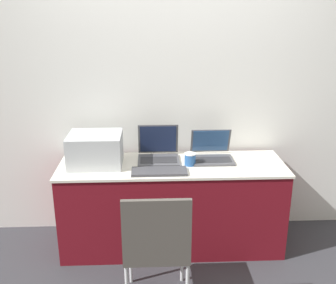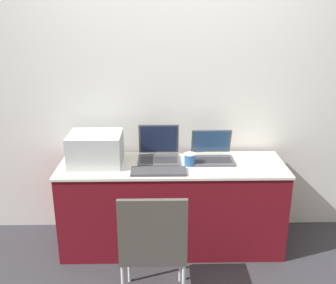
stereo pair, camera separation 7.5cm
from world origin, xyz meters
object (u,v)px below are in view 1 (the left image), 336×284
object	(u,v)px
printer	(95,148)
laptop_right	(212,153)
external_keyboard	(159,171)
laptop_left	(158,152)
chair	(157,241)
coffee_cup	(190,159)

from	to	relation	value
printer	laptop_right	size ratio (longest dim) A/B	1.25
printer	external_keyboard	bearing A→B (deg)	-20.70
printer	laptop_left	world-z (taller)	laptop_left
external_keyboard	printer	bearing A→B (deg)	159.30
printer	chair	xyz separation A→B (m)	(0.47, -0.80, -0.35)
laptop_left	laptop_right	xyz separation A→B (m)	(0.45, -0.01, -0.01)
chair	printer	bearing A→B (deg)	120.58
coffee_cup	printer	bearing A→B (deg)	176.50
coffee_cup	chair	world-z (taller)	chair
coffee_cup	laptop_right	bearing A→B (deg)	33.00
laptop_right	chair	bearing A→B (deg)	-118.54
laptop_right	chair	size ratio (longest dim) A/B	0.37
chair	laptop_right	bearing A→B (deg)	61.46
laptop_right	coffee_cup	size ratio (longest dim) A/B	3.34
printer	coffee_cup	distance (m)	0.76
coffee_cup	chair	distance (m)	0.85
laptop_left	laptop_right	bearing A→B (deg)	-1.76
laptop_left	external_keyboard	world-z (taller)	laptop_left
chair	external_keyboard	bearing A→B (deg)	86.93
laptop_left	coffee_cup	size ratio (longest dim) A/B	3.37
printer	coffee_cup	bearing A→B (deg)	-3.50
printer	chair	world-z (taller)	printer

